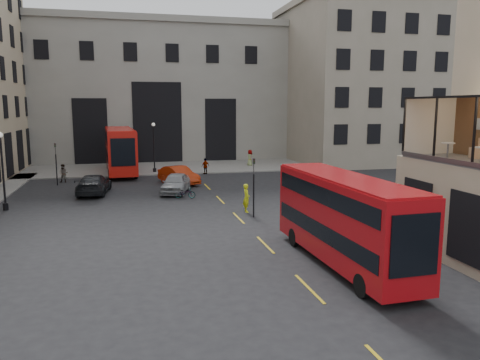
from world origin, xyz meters
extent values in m
plane|color=black|center=(0.00, 0.00, 0.00)|extent=(140.00, 140.00, 0.00)
cube|color=black|center=(4.98, 0.00, 2.00)|extent=(0.08, 9.20, 3.00)
cube|color=beige|center=(6.50, 5.00, 6.05)|extent=(3.00, 0.04, 2.90)
cube|color=slate|center=(5.00, 0.00, 4.70)|extent=(0.12, 10.00, 0.18)
cube|color=black|center=(5.00, 0.00, 7.45)|extent=(0.12, 10.00, 0.10)
cube|color=beige|center=(7.92, 3.20, 6.20)|extent=(0.04, 0.45, 0.55)
cube|color=gray|center=(-5.00, 48.00, 9.00)|extent=(34.00, 10.00, 18.00)
cube|color=gray|center=(-5.00, 48.00, 17.60)|extent=(35.00, 10.60, 0.80)
cube|color=black|center=(-5.00, 42.96, 5.00)|extent=(6.00, 0.12, 10.00)
cube|color=black|center=(-13.00, 42.96, 4.00)|extent=(4.00, 0.12, 8.00)
cube|color=black|center=(3.00, 42.96, 4.00)|extent=(4.00, 0.12, 8.00)
cube|color=gray|center=(20.00, 40.00, 10.00)|extent=(16.00, 18.00, 20.00)
cube|color=gray|center=(20.00, 40.00, 19.60)|extent=(16.60, 18.60, 0.80)
cube|color=slate|center=(-6.00, 38.00, 0.06)|extent=(40.00, 12.00, 0.12)
cylinder|color=black|center=(-1.00, 12.00, 1.40)|extent=(0.10, 0.10, 2.80)
imported|color=black|center=(-1.00, 12.00, 3.30)|extent=(0.16, 0.20, 1.00)
cylinder|color=black|center=(-15.00, 28.00, 1.40)|extent=(0.10, 0.10, 2.80)
imported|color=black|center=(-15.00, 28.00, 3.30)|extent=(0.16, 0.20, 1.00)
cylinder|color=black|center=(-17.00, 18.00, 2.50)|extent=(0.14, 0.14, 5.00)
cylinder|color=black|center=(-17.00, 18.00, 0.25)|extent=(0.36, 0.36, 0.50)
sphere|color=silver|center=(-17.00, 18.00, 5.15)|extent=(0.36, 0.36, 0.36)
cylinder|color=black|center=(-6.00, 34.00, 2.50)|extent=(0.14, 0.14, 5.00)
cylinder|color=black|center=(-6.00, 34.00, 0.25)|extent=(0.36, 0.36, 0.50)
sphere|color=silver|center=(-6.00, 34.00, 5.15)|extent=(0.36, 0.36, 0.36)
cube|color=#AA0B11|center=(0.50, 2.30, 2.15)|extent=(2.61, 10.14, 3.57)
cube|color=black|center=(0.50, 2.30, 1.65)|extent=(2.63, 9.59, 0.73)
cube|color=black|center=(0.50, 2.30, 3.25)|extent=(2.63, 9.59, 0.73)
cube|color=#AA0B11|center=(0.50, 2.30, 3.96)|extent=(2.51, 9.93, 0.11)
cylinder|color=black|center=(-0.63, 5.49, 0.46)|extent=(0.29, 0.92, 0.92)
cylinder|color=black|center=(1.42, 5.55, 0.46)|extent=(0.29, 0.92, 0.92)
cylinder|color=black|center=(-0.41, -1.25, 0.46)|extent=(0.29, 0.92, 0.92)
cylinder|color=black|center=(1.64, -1.19, 0.46)|extent=(0.29, 0.92, 0.92)
cube|color=red|center=(-9.50, 34.37, 2.55)|extent=(3.41, 12.06, 4.23)
cube|color=black|center=(-9.50, 34.37, 1.95)|extent=(3.41, 11.42, 0.87)
cube|color=black|center=(-9.50, 34.37, 3.85)|extent=(3.41, 11.42, 0.87)
cube|color=red|center=(-9.50, 34.37, 4.69)|extent=(3.29, 11.82, 0.13)
cylinder|color=black|center=(-10.96, 38.11, 0.54)|extent=(0.37, 1.10, 1.08)
cylinder|color=black|center=(-8.49, 38.26, 0.54)|extent=(0.37, 1.10, 1.08)
cylinder|color=black|center=(-10.49, 30.14, 0.54)|extent=(0.37, 1.10, 1.08)
cylinder|color=black|center=(-8.02, 30.28, 0.54)|extent=(0.37, 1.10, 1.08)
imported|color=gray|center=(-4.99, 21.74, 0.81)|extent=(3.19, 5.13, 1.63)
imported|color=#A12609|center=(-4.27, 26.13, 0.81)|extent=(3.63, 5.20, 1.63)
imported|color=black|center=(-11.49, 22.81, 0.80)|extent=(2.80, 5.69, 1.59)
imported|color=gray|center=(-4.52, 19.27, 0.42)|extent=(1.69, 0.97, 0.84)
imported|color=#E1EF19|center=(-1.08, 13.57, 0.96)|extent=(0.48, 0.71, 1.92)
imported|color=gray|center=(-14.63, 29.51, 0.86)|extent=(0.93, 0.78, 1.71)
imported|color=gray|center=(-9.91, 34.40, 0.85)|extent=(1.26, 1.13, 1.69)
imported|color=gray|center=(-0.86, 31.84, 0.84)|extent=(1.06, 0.82, 1.67)
imported|color=gray|center=(5.31, 36.97, 0.98)|extent=(0.82, 1.07, 1.96)
cylinder|color=slate|center=(5.53, 0.13, 4.62)|extent=(0.46, 0.46, 0.03)
cylinder|color=beige|center=(5.83, 2.62, 5.35)|extent=(0.62, 0.62, 0.04)
cylinder|color=slate|center=(5.83, 2.62, 4.98)|extent=(0.08, 0.08, 0.72)
cylinder|color=slate|center=(5.83, 2.62, 4.62)|extent=(0.45, 0.45, 0.03)
cube|color=tan|center=(7.33, 2.55, 4.86)|extent=(0.57, 0.57, 0.51)
camera|label=1|loc=(-8.68, -16.25, 7.05)|focal=35.00mm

